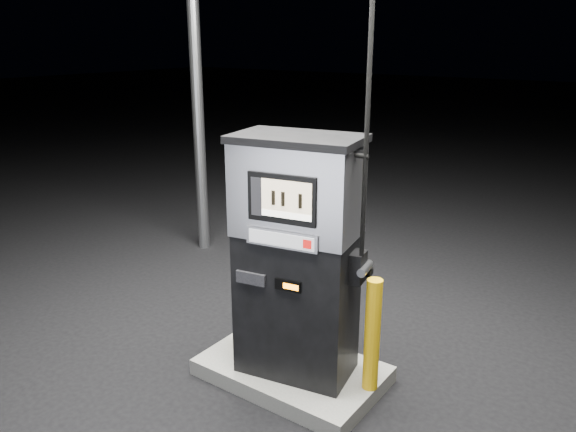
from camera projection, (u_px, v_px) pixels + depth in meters
The scene contains 5 objects.
ground at pixel (292, 378), 5.13m from camera, with size 80.00×80.00×0.00m, color black.
pump_island at pixel (292, 371), 5.11m from camera, with size 1.60×1.00×0.15m, color #605F5B.
fuel_dispenser at pixel (297, 256), 4.69m from camera, with size 1.20×0.80×4.34m.
bollard_left at pixel (240, 303), 5.34m from camera, with size 0.11×0.11×0.81m, color yellow.
bollard_right at pixel (372, 335), 4.60m from camera, with size 0.13×0.13×0.99m, color yellow.
Camera 1 is at (2.55, -3.63, 2.98)m, focal length 35.00 mm.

